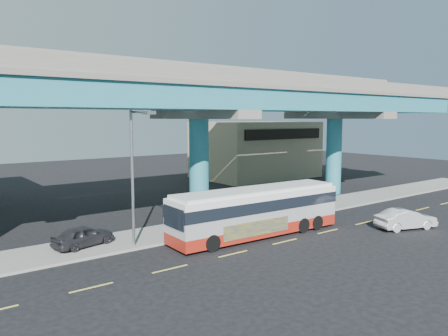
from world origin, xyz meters
TOP-DOWN VIEW (x-y plane):
  - ground at (0.00, 0.00)m, footprint 120.00×120.00m
  - sidewalk at (0.00, 5.50)m, footprint 70.00×4.00m
  - lane_markings at (-0.00, -0.30)m, footprint 58.00×0.12m
  - viaduct at (-0.00, 9.11)m, footprint 52.00×12.40m
  - building_beige at (18.00, 22.98)m, footprint 14.00×10.23m
  - transit_bus at (-0.50, 1.72)m, footprint 12.03×2.99m
  - sedan at (8.70, -3.05)m, footprint 4.03×5.05m
  - parked_car at (-10.26, 5.62)m, footprint 3.13×4.25m
  - street_lamp at (-7.90, 3.44)m, footprint 0.50×2.55m
  - stop_sign at (4.20, 4.18)m, footprint 0.55×0.43m

SIDE VIEW (x-z plane):
  - ground at x=0.00m, z-range 0.00..0.00m
  - lane_markings at x=0.00m, z-range 0.00..0.01m
  - sidewalk at x=0.00m, z-range 0.00..0.15m
  - sedan at x=8.70m, z-range 0.00..1.37m
  - parked_car at x=-10.26m, z-range 0.15..1.37m
  - transit_bus at x=-0.50m, z-range 0.15..3.21m
  - stop_sign at x=4.20m, z-range 0.62..2.86m
  - building_beige at x=18.00m, z-range 0.01..7.01m
  - street_lamp at x=-7.90m, z-range 1.32..9.18m
  - viaduct at x=0.00m, z-range 3.29..14.99m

